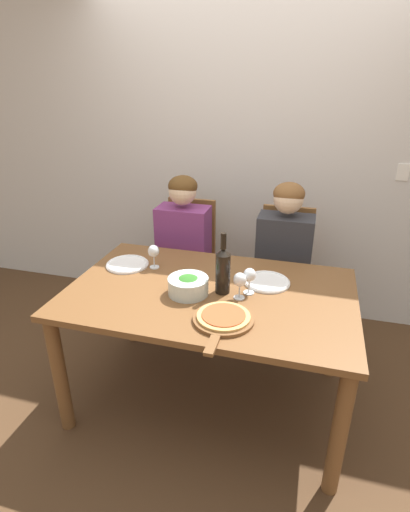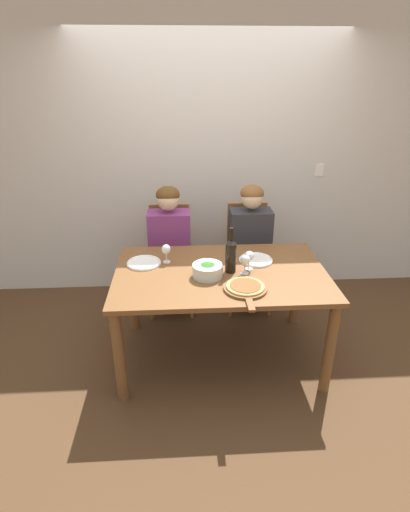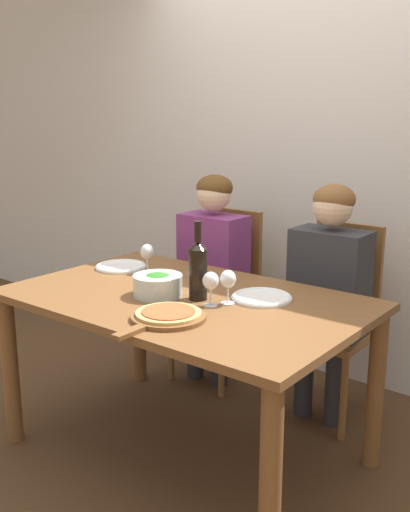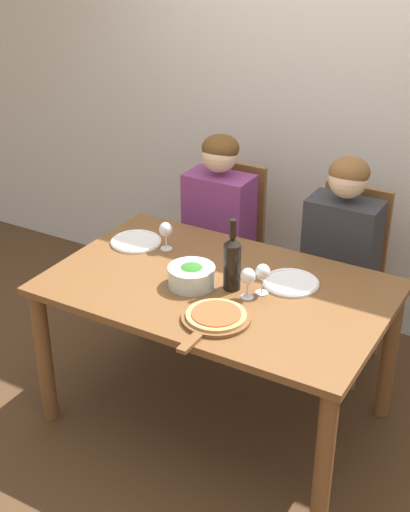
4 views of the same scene
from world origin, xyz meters
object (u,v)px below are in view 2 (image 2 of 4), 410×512
(dinner_plate_right, at_px, (256,260))
(wine_glass_centre, at_px, (245,261))
(wine_bottle, at_px, (231,255))
(chair_left, at_px, (171,255))
(broccoli_bowl, at_px, (208,270))
(wine_glass_left, at_px, (166,250))
(person_woman, at_px, (170,240))
(person_man, at_px, (250,238))
(pizza_on_board, at_px, (245,288))
(dinner_plate_left, at_px, (144,263))
(wine_glass_right, at_px, (249,257))
(chair_right, at_px, (247,253))

(dinner_plate_right, bearing_deg, wine_glass_centre, -119.44)
(wine_glass_centre, bearing_deg, wine_bottle, 155.88)
(chair_left, bearing_deg, wine_glass_centre, -56.68)
(broccoli_bowl, distance_m, wine_glass_centre, 0.29)
(wine_bottle, distance_m, wine_glass_left, 0.52)
(chair_left, bearing_deg, person_woman, -90.00)
(wine_bottle, relative_size, wine_glass_centre, 2.32)
(person_man, relative_size, wine_bottle, 3.54)
(chair_left, relative_size, wine_bottle, 2.90)
(person_woman, height_order, pizza_on_board, person_woman)
(wine_glass_left, bearing_deg, dinner_plate_right, -1.33)
(broccoli_bowl, height_order, wine_glass_centre, wine_glass_centre)
(wine_bottle, bearing_deg, pizza_on_board, -76.19)
(person_man, height_order, broccoli_bowl, person_man)
(person_man, height_order, dinner_plate_left, person_man)
(broccoli_bowl, height_order, dinner_plate_left, broccoli_bowl)
(dinner_plate_right, distance_m, wine_glass_left, 0.71)
(wine_glass_right, bearing_deg, wine_glass_left, 165.51)
(chair_right, relative_size, person_man, 0.82)
(person_man, relative_size, broccoli_bowl, 5.56)
(wine_glass_right, bearing_deg, chair_left, 127.35)
(broccoli_bowl, xyz_separation_m, wine_glass_left, (-0.31, 0.26, 0.06))
(wine_glass_left, distance_m, wine_glass_right, 0.65)
(chair_left, xyz_separation_m, wine_glass_left, (-0.01, -0.65, 0.35))
(wine_bottle, height_order, pizza_on_board, wine_bottle)
(broccoli_bowl, bearing_deg, chair_left, 108.19)
(wine_bottle, height_order, wine_glass_right, wine_bottle)
(person_woman, relative_size, wine_glass_centre, 8.22)
(dinner_plate_left, height_order, pizza_on_board, pizza_on_board)
(chair_left, height_order, wine_glass_left, chair_left)
(person_woman, relative_size, wine_bottle, 3.54)
(chair_left, relative_size, dinner_plate_right, 3.80)
(broccoli_bowl, bearing_deg, person_man, 60.27)
(dinner_plate_right, xyz_separation_m, wine_glass_centre, (-0.12, -0.21, 0.10))
(dinner_plate_left, bearing_deg, wine_glass_right, -10.17)
(person_woman, bearing_deg, wine_glass_left, -91.06)
(person_woman, height_order, dinner_plate_left, person_woman)
(wine_bottle, relative_size, dinner_plate_left, 1.31)
(dinner_plate_left, relative_size, wine_glass_right, 1.77)
(broccoli_bowl, relative_size, wine_glass_centre, 1.48)
(wine_glass_right, bearing_deg, wine_glass_centre, -120.70)
(person_woman, distance_m, wine_glass_centre, 0.96)
(broccoli_bowl, height_order, wine_glass_left, wine_glass_left)
(person_woman, height_order, wine_glass_left, person_woman)
(chair_right, distance_m, pizza_on_board, 1.17)
(dinner_plate_right, bearing_deg, person_man, 85.02)
(pizza_on_board, xyz_separation_m, wine_glass_left, (-0.55, 0.47, 0.09))
(wine_bottle, bearing_deg, broccoli_bowl, -157.88)
(person_woman, distance_m, person_man, 0.74)
(chair_left, distance_m, chair_right, 0.74)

